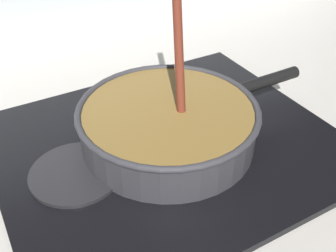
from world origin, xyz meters
TOP-DOWN VIEW (x-y plane):
  - hob_plate at (0.10, 0.18)m, footprint 0.56×0.48m
  - burner_ring at (0.10, 0.18)m, footprint 0.20×0.20m
  - spare_burner at (-0.07, 0.18)m, footprint 0.14×0.14m
  - cooking_pan at (0.10, 0.18)m, footprint 0.43×0.30m

SIDE VIEW (x-z plane):
  - hob_plate at x=0.10m, z-range 0.00..0.01m
  - spare_burner at x=-0.07m, z-range 0.01..0.02m
  - burner_ring at x=0.10m, z-range 0.01..0.02m
  - cooking_pan at x=0.10m, z-range -0.09..0.19m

